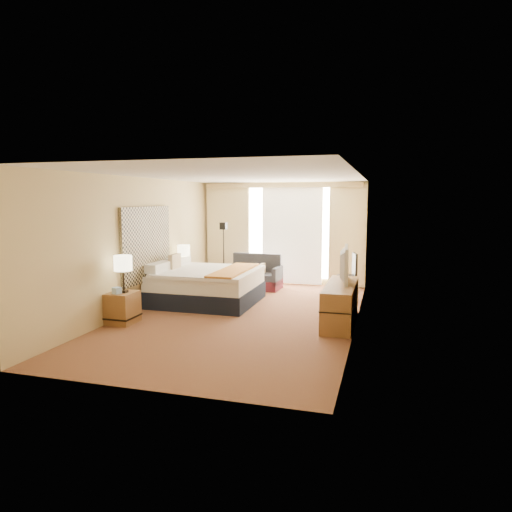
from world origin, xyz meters
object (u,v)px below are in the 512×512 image
(nightstand_left, at_px, (123,308))
(lamp_left, at_px, (123,264))
(bed, at_px, (206,285))
(lamp_right, at_px, (184,251))
(desk_chair, at_px, (349,278))
(media_dresser, at_px, (341,304))
(television, at_px, (340,264))
(nightstand_right, at_px, (183,283))
(floor_lamp, at_px, (224,242))
(loveseat, at_px, (254,277))

(nightstand_left, height_order, lamp_left, lamp_left)
(bed, xyz_separation_m, lamp_right, (-0.80, 0.64, 0.64))
(desk_chair, relative_size, lamp_right, 1.70)
(media_dresser, xyz_separation_m, television, (-0.05, 0.26, 0.67))
(lamp_left, bearing_deg, desk_chair, 41.29)
(nightstand_right, bearing_deg, lamp_left, -88.82)
(floor_lamp, height_order, lamp_left, floor_lamp)
(lamp_left, bearing_deg, floor_lamp, 79.40)
(loveseat, height_order, lamp_left, lamp_left)
(nightstand_left, bearing_deg, nightstand_right, 90.00)
(lamp_left, bearing_deg, nightstand_left, 163.37)
(nightstand_right, xyz_separation_m, lamp_right, (0.01, 0.04, 0.73))
(nightstand_right, xyz_separation_m, lamp_left, (0.05, -2.52, 0.78))
(loveseat, relative_size, television, 1.23)
(loveseat, relative_size, lamp_right, 2.30)
(bed, height_order, television, television)
(television, bearing_deg, floor_lamp, 50.40)
(bed, distance_m, television, 2.97)
(media_dresser, xyz_separation_m, floor_lamp, (-3.02, 2.30, 0.80))
(bed, bearing_deg, lamp_right, 141.38)
(nightstand_left, xyz_separation_m, desk_chair, (3.67, 3.16, 0.17))
(floor_lamp, bearing_deg, television, -34.51)
(media_dresser, xyz_separation_m, lamp_right, (-3.69, 1.49, 0.66))
(nightstand_right, relative_size, lamp_right, 0.93)
(lamp_right, bearing_deg, television, -18.65)
(nightstand_left, xyz_separation_m, floor_lamp, (0.68, 3.35, 0.87))
(loveseat, height_order, lamp_right, lamp_right)
(bed, relative_size, lamp_right, 3.53)
(media_dresser, distance_m, lamp_left, 3.87)
(media_dresser, relative_size, lamp_right, 3.05)
(bed, xyz_separation_m, loveseat, (0.54, 1.79, -0.10))
(loveseat, distance_m, television, 3.39)
(nightstand_left, bearing_deg, television, 19.73)
(lamp_right, bearing_deg, floor_lamp, 50.43)
(nightstand_right, relative_size, floor_lamp, 0.34)
(media_dresser, relative_size, television, 1.64)
(bed, bearing_deg, lamp_left, -111.57)
(bed, height_order, lamp_left, lamp_left)
(bed, bearing_deg, desk_chair, 23.82)
(bed, bearing_deg, media_dresser, -16.38)
(nightstand_right, relative_size, loveseat, 0.41)
(television, bearing_deg, lamp_right, 66.26)
(television, bearing_deg, bed, 73.17)
(nightstand_left, distance_m, television, 3.95)
(nightstand_left, height_order, desk_chair, desk_chair)
(desk_chair, bearing_deg, lamp_right, 174.50)
(nightstand_left, relative_size, floor_lamp, 0.34)
(bed, distance_m, desk_chair, 3.13)
(nightstand_left, distance_m, lamp_right, 2.64)
(nightstand_left, bearing_deg, lamp_right, 89.76)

